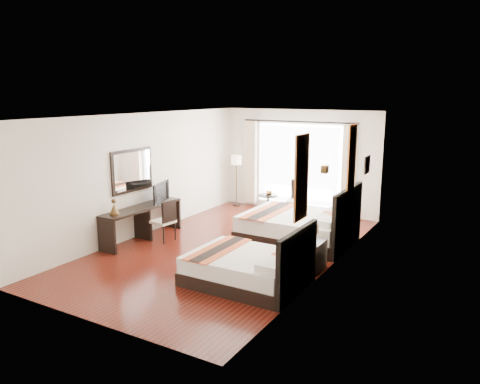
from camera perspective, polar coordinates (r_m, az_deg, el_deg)
The scene contains 29 objects.
floor at distance 10.01m, azimuth -1.55°, elevation -6.90°, with size 4.50×7.50×0.01m, color #3C0C0A.
ceiling at distance 9.48m, azimuth -1.65°, elevation 9.29°, with size 4.50×7.50×0.02m, color white.
wall_headboard at distance 8.70m, azimuth 11.07°, elevation -0.44°, with size 0.01×7.50×2.80m, color silver.
wall_desk at distance 10.98m, azimuth -11.61°, elevation 2.12°, with size 0.01×7.50×2.80m, color silver.
wall_window at distance 12.94m, azimuth 7.20°, elevation 3.76°, with size 4.50×0.01×2.80m, color silver.
wall_entry at distance 6.85m, azimuth -18.40°, elevation -4.24°, with size 4.50×0.01×2.80m, color silver.
window_glass at distance 12.94m, azimuth 7.16°, elevation 3.31°, with size 2.40×0.02×2.20m, color white.
sheer_curtain at distance 12.88m, azimuth 7.05°, elevation 3.27°, with size 2.30×0.02×2.10m, color white.
drape_left at distance 13.48m, azimuth 1.31°, elevation 3.67°, with size 0.35×0.14×2.35m, color beige.
drape_right at distance 12.36m, azimuth 13.17°, elevation 2.58°, with size 0.35×0.14×2.35m, color beige.
art_panel_near at distance 7.32m, azimuth 7.51°, elevation 1.74°, with size 0.03×0.50×1.35m, color #913815.
art_panel_far at distance 9.73m, azimuth 13.46°, elevation 4.06°, with size 0.03×0.50×1.35m, color #913815.
wall_sconce at distance 8.39m, azimuth 10.30°, elevation 2.76°, with size 0.10×0.14×0.14m, color #443018.
mirror_frame at distance 10.64m, azimuth -13.02°, elevation 2.57°, with size 0.04×1.25×0.95m, color black.
mirror_glass at distance 10.62m, azimuth -12.92°, elevation 2.56°, with size 0.01×1.12×0.82m, color white.
bed_near at distance 8.16m, azimuth 1.19°, elevation -9.21°, with size 1.97×1.54×1.11m.
bed_far at distance 10.43m, azimuth 7.29°, elevation -4.23°, with size 2.34×1.82×1.32m.
nightstand at distance 8.88m, azimuth 8.52°, elevation -7.64°, with size 0.46×0.58×0.55m, color black.
table_lamp at distance 8.85m, azimuth 8.85°, elevation -4.55°, with size 0.22×0.22×0.35m.
vase at distance 8.67m, azimuth 8.48°, elevation -6.03°, with size 0.14×0.14×0.15m, color black.
console_desk at distance 10.74m, azimuth -11.82°, elevation -3.70°, with size 0.50×2.20×0.76m, color black.
television at distance 10.98m, azimuth -9.97°, elevation 0.00°, with size 0.81×0.11×0.47m, color black.
bronze_figurine at distance 10.03m, azimuth -15.10°, elevation -1.88°, with size 0.20×0.20×0.30m, color #443018, non-canonical shape.
desk_chair at distance 10.57m, azimuth -9.25°, elevation -4.37°, with size 0.47×0.47×0.94m.
floor_lamp at distance 13.46m, azimuth -0.44°, elevation 3.50°, with size 0.30×0.30×1.48m.
side_table at distance 12.50m, azimuth 3.43°, elevation -1.62°, with size 0.51×0.51×0.59m, color black.
fruit_bowl at distance 12.42m, azimuth 3.54°, elevation -0.21°, with size 0.19×0.19×0.05m, color #412C17.
window_chair at distance 12.33m, azimuth 6.95°, elevation -1.83°, with size 0.53×0.53×1.01m.
jute_rug at distance 12.15m, azimuth 3.16°, elevation -3.44°, with size 1.13×0.77×0.01m, color tan.
Camera 1 is at (5.00, -8.04, 3.25)m, focal length 35.00 mm.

